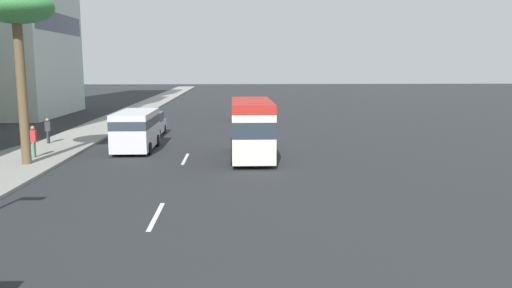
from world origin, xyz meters
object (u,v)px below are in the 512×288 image
at_px(minibus_fourth, 252,127).
at_px(palm_tree, 16,13).
at_px(car_third, 149,125).
at_px(pedestrian_near_lamp, 48,130).
at_px(pedestrian_by_tree, 33,140).
at_px(van_fifth, 136,128).
at_px(car_second, 243,112).

bearing_deg(minibus_fourth, palm_tree, 99.41).
bearing_deg(palm_tree, car_third, -21.20).
relative_size(pedestrian_near_lamp, pedestrian_by_tree, 0.94).
xyz_separation_m(pedestrian_near_lamp, palm_tree, (-6.74, -1.33, 6.51)).
xyz_separation_m(van_fifth, pedestrian_near_lamp, (2.04, 5.91, -0.32)).
bearing_deg(palm_tree, minibus_fourth, -80.59).
distance_m(van_fifth, palm_tree, 9.03).
relative_size(car_third, pedestrian_by_tree, 2.74).
bearing_deg(pedestrian_by_tree, car_third, 66.34).
height_order(car_second, car_third, car_second).
distance_m(van_fifth, pedestrian_near_lamp, 6.26).
relative_size(car_second, minibus_fourth, 0.65).
height_order(minibus_fourth, pedestrian_near_lamp, minibus_fourth).
bearing_deg(car_second, car_third, 144.37).
distance_m(car_second, pedestrian_by_tree, 22.21).
bearing_deg(pedestrian_near_lamp, van_fifth, 150.07).
height_order(car_third, palm_tree, palm_tree).
relative_size(car_second, pedestrian_by_tree, 2.63).
bearing_deg(minibus_fourth, car_third, 37.41).
bearing_deg(car_second, minibus_fourth, -179.52).
xyz_separation_m(car_second, van_fifth, (-16.07, 6.64, 0.54)).
bearing_deg(pedestrian_near_lamp, minibus_fourth, 148.18).
bearing_deg(minibus_fourth, car_second, 0.48).
xyz_separation_m(car_second, palm_tree, (-20.77, 11.23, 6.74)).
xyz_separation_m(minibus_fourth, van_fifth, (2.81, 6.80, -0.39)).
height_order(car_second, pedestrian_near_lamp, pedestrian_near_lamp).
relative_size(minibus_fourth, pedestrian_by_tree, 4.03).
relative_size(car_second, palm_tree, 0.53).
xyz_separation_m(car_third, minibus_fourth, (-9.24, -7.07, 0.95)).
distance_m(car_second, pedestrian_near_lamp, 18.83).
bearing_deg(car_third, pedestrian_near_lamp, -52.12).
bearing_deg(pedestrian_by_tree, palm_tree, -77.06).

